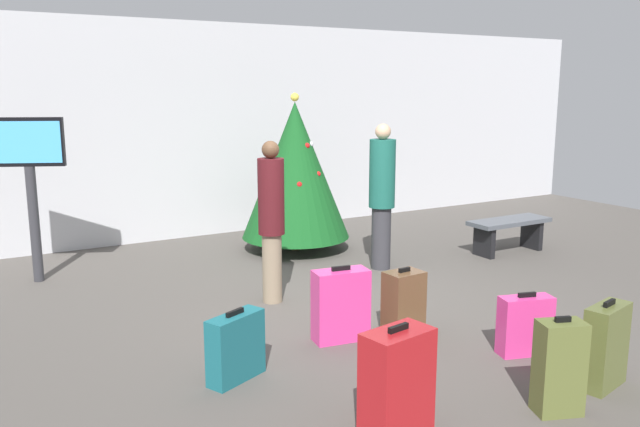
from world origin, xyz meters
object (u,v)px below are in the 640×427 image
object	(u,v)px
flight_info_kiosk	(30,169)
suitcase_3	(236,347)
holiday_tree	(295,170)
traveller_0	(271,217)
suitcase_4	(404,303)
suitcase_6	(525,325)
suitcase_1	(397,384)
suitcase_2	(559,368)
suitcase_5	(341,305)
traveller_1	(382,193)
suitcase_0	(606,346)
waiting_bench	(509,228)

from	to	relation	value
flight_info_kiosk	suitcase_3	distance (m)	4.00
holiday_tree	traveller_0	distance (m)	2.33
flight_info_kiosk	suitcase_4	size ratio (longest dim) A/B	3.03
suitcase_3	suitcase_6	distance (m)	2.52
holiday_tree	suitcase_1	bearing A→B (deg)	-110.54
flight_info_kiosk	suitcase_2	xyz separation A→B (m)	(2.81, -5.37, -1.02)
suitcase_4	suitcase_5	size ratio (longest dim) A/B	0.92
traveller_0	traveller_1	xyz separation A→B (m)	(1.80, 0.50, 0.05)
suitcase_0	suitcase_4	world-z (taller)	suitcase_0
suitcase_1	holiday_tree	bearing A→B (deg)	69.46
traveller_1	suitcase_3	distance (m)	3.65
suitcase_0	suitcase_5	xyz separation A→B (m)	(-1.28, 1.85, 0.00)
traveller_1	suitcase_4	distance (m)	2.38
flight_info_kiosk	suitcase_3	world-z (taller)	flight_info_kiosk
holiday_tree	suitcase_2	distance (m)	5.27
flight_info_kiosk	suitcase_1	world-z (taller)	flight_info_kiosk
traveller_0	suitcase_3	xyz separation A→B (m)	(-1.10, -1.60, -0.67)
flight_info_kiosk	suitcase_1	bearing A→B (deg)	-72.39
waiting_bench	suitcase_2	size ratio (longest dim) A/B	1.71
traveller_1	suitcase_0	distance (m)	3.74
suitcase_2	suitcase_3	world-z (taller)	suitcase_2
suitcase_5	suitcase_6	bearing A→B (deg)	-41.43
suitcase_0	suitcase_5	size ratio (longest dim) A/B	0.99
suitcase_0	suitcase_5	distance (m)	2.25
suitcase_1	suitcase_2	world-z (taller)	suitcase_1
holiday_tree	suitcase_3	world-z (taller)	holiday_tree
suitcase_3	suitcase_5	size ratio (longest dim) A/B	0.82
suitcase_0	suitcase_2	bearing A→B (deg)	-171.03
waiting_bench	suitcase_0	size ratio (longest dim) A/B	1.76
traveller_0	holiday_tree	bearing A→B (deg)	55.67
suitcase_0	suitcase_6	distance (m)	0.77
traveller_1	suitcase_6	world-z (taller)	traveller_1
suitcase_1	suitcase_4	size ratio (longest dim) A/B	1.22
suitcase_1	suitcase_3	bearing A→B (deg)	113.55
waiting_bench	suitcase_1	world-z (taller)	suitcase_1
waiting_bench	suitcase_3	xyz separation A→B (m)	(-4.95, -1.85, -0.08)
suitcase_6	suitcase_0	bearing A→B (deg)	-86.56
suitcase_0	suitcase_1	distance (m)	1.87
holiday_tree	flight_info_kiosk	bearing A→B (deg)	176.66
holiday_tree	traveller_1	size ratio (longest dim) A/B	1.20
waiting_bench	suitcase_3	world-z (taller)	suitcase_3
holiday_tree	suitcase_1	xyz separation A→B (m)	(-1.82, -4.86, -0.78)
flight_info_kiosk	suitcase_4	xyz separation A→B (m)	(2.78, -3.59, -1.06)
suitcase_6	suitcase_3	bearing A→B (deg)	161.62
suitcase_1	suitcase_6	size ratio (longest dim) A/B	1.41
suitcase_0	suitcase_4	distance (m)	1.81
flight_info_kiosk	suitcase_1	size ratio (longest dim) A/B	2.49
flight_info_kiosk	suitcase_2	bearing A→B (deg)	-62.39
flight_info_kiosk	suitcase_4	bearing A→B (deg)	-52.21
holiday_tree	suitcase_2	xyz separation A→B (m)	(-0.62, -5.17, -0.81)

